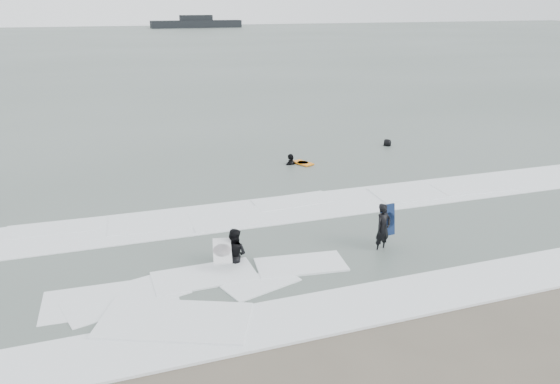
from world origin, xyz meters
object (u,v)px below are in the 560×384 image
object	(u,v)px
surfer_wading	(234,262)
surfer_right_near	(291,165)
surfer_centre	(381,251)
surfer_right_far	(387,147)
vessel_horizon	(196,23)

from	to	relation	value
surfer_wading	surfer_right_near	bearing A→B (deg)	-77.02
surfer_centre	surfer_right_far	bearing A→B (deg)	39.66
surfer_right_near	vessel_horizon	bearing A→B (deg)	-118.45
surfer_centre	surfer_right_far	size ratio (longest dim) A/B	0.97
surfer_right_far	surfer_centre	bearing A→B (deg)	19.97
surfer_centre	vessel_horizon	distance (m)	142.18
surfer_right_far	vessel_horizon	distance (m)	130.72
surfer_centre	vessel_horizon	size ratio (longest dim) A/B	0.06
surfer_right_near	surfer_wading	bearing A→B (deg)	41.03
surfer_centre	surfer_right_near	world-z (taller)	surfer_right_near
surfer_right_near	surfer_right_far	size ratio (longest dim) A/B	1.08
surfer_centre	surfer_right_far	xyz separation A→B (m)	(6.15, 10.78, 0.00)
surfer_right_near	surfer_right_far	xyz separation A→B (m)	(5.72, 1.55, 0.00)
surfer_wading	vessel_horizon	xyz separation A→B (m)	(24.10, 140.14, 1.24)
surfer_wading	surfer_right_far	xyz separation A→B (m)	(10.46, 10.14, 0.00)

